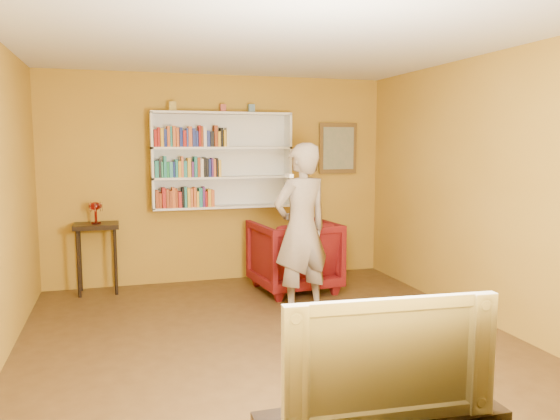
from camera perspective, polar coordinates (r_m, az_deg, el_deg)
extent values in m
cube|color=#432D15|center=(5.15, -0.84, -14.37)|extent=(5.30, 5.80, 0.12)
cube|color=#A0731D|center=(7.27, -6.27, 3.25)|extent=(5.30, 0.04, 2.70)
cube|color=#A0731D|center=(2.51, 14.98, -3.81)|extent=(5.30, 0.04, 2.70)
cube|color=#A0731D|center=(5.85, 21.06, 1.96)|extent=(0.04, 5.80, 2.70)
cube|color=silver|center=(4.89, -0.90, 17.79)|extent=(5.30, 5.80, 0.06)
cube|color=silver|center=(7.22, -6.24, 5.21)|extent=(1.80, 0.03, 1.20)
cube|color=silver|center=(6.98, -13.23, 5.01)|extent=(0.03, 0.28, 1.20)
cube|color=silver|center=(7.30, 0.82, 5.27)|extent=(0.03, 0.28, 1.20)
cube|color=silver|center=(7.13, -5.99, 0.36)|extent=(1.80, 0.28, 0.03)
cube|color=silver|center=(7.10, -6.03, 3.41)|extent=(1.80, 0.28, 0.03)
cube|color=silver|center=(7.09, -6.07, 6.48)|extent=(1.80, 0.28, 0.03)
cube|color=silver|center=(7.10, -6.11, 10.03)|extent=(1.80, 0.28, 0.03)
cube|color=brown|center=(6.97, -12.73, 1.11)|extent=(0.04, 0.17, 0.22)
cube|color=brown|center=(6.98, -12.41, 0.99)|extent=(0.03, 0.17, 0.19)
cube|color=maroon|center=(6.98, -12.06, 1.27)|extent=(0.04, 0.18, 0.25)
cube|color=brown|center=(6.98, -11.68, 1.21)|extent=(0.04, 0.16, 0.24)
cube|color=brown|center=(6.98, -11.38, 1.13)|extent=(0.03, 0.16, 0.22)
cube|color=#C55827|center=(6.97, -11.08, 1.28)|extent=(0.04, 0.15, 0.25)
cube|color=brown|center=(7.00, -10.80, 1.25)|extent=(0.03, 0.18, 0.24)
cube|color=maroon|center=(7.00, -10.46, 1.10)|extent=(0.04, 0.17, 0.20)
cube|color=black|center=(6.98, -10.15, 1.31)|extent=(0.03, 0.14, 0.25)
cube|color=#217C78|center=(6.99, -9.87, 1.34)|extent=(0.03, 0.15, 0.26)
cube|color=gold|center=(7.00, -9.55, 1.30)|extent=(0.03, 0.15, 0.24)
cube|color=#C55827|center=(7.00, -9.26, 1.27)|extent=(0.03, 0.14, 0.24)
cube|color=#C55827|center=(7.01, -8.95, 1.35)|extent=(0.03, 0.17, 0.25)
cube|color=gold|center=(7.02, -8.66, 1.14)|extent=(0.03, 0.16, 0.20)
cube|color=#217C78|center=(7.02, -8.35, 1.33)|extent=(0.04, 0.15, 0.24)
cube|color=#502164|center=(7.02, -8.03, 1.39)|extent=(0.03, 0.14, 0.26)
cube|color=maroon|center=(7.03, -7.78, 1.17)|extent=(0.03, 0.16, 0.20)
cube|color=gold|center=(7.04, -7.47, 1.29)|extent=(0.04, 0.16, 0.23)
cube|color=#C55827|center=(7.06, -7.14, 1.25)|extent=(0.04, 0.18, 0.21)
cube|color=#217C78|center=(6.94, -12.79, 4.17)|extent=(0.04, 0.16, 0.21)
cube|color=black|center=(6.94, -12.47, 4.28)|extent=(0.03, 0.16, 0.23)
cube|color=#1B7A41|center=(6.95, -12.24, 4.14)|extent=(0.02, 0.16, 0.20)
cube|color=#217C78|center=(6.94, -11.95, 4.43)|extent=(0.03, 0.14, 0.26)
cube|color=#1B7A41|center=(6.95, -11.68, 4.14)|extent=(0.03, 0.17, 0.19)
cube|color=#217C78|center=(6.96, -11.36, 4.15)|extent=(0.04, 0.18, 0.19)
cube|color=navy|center=(6.95, -11.05, 4.16)|extent=(0.02, 0.14, 0.19)
cube|color=#217C78|center=(6.97, -10.80, 4.29)|extent=(0.03, 0.17, 0.22)
cube|color=gold|center=(6.97, -10.49, 4.22)|extent=(0.03, 0.17, 0.20)
cube|color=#C55827|center=(6.97, -10.23, 4.48)|extent=(0.03, 0.18, 0.26)
cube|color=#217C78|center=(6.97, -9.91, 4.23)|extent=(0.04, 0.16, 0.20)
cube|color=gold|center=(6.98, -9.53, 4.40)|extent=(0.04, 0.17, 0.24)
cube|color=#502164|center=(6.98, -9.18, 4.21)|extent=(0.03, 0.16, 0.19)
cube|color=#217C78|center=(6.99, -8.87, 4.48)|extent=(0.04, 0.17, 0.26)
cube|color=brown|center=(6.99, -8.54, 4.44)|extent=(0.03, 0.15, 0.24)
cube|color=silver|center=(7.00, -8.23, 4.39)|extent=(0.04, 0.17, 0.23)
cube|color=black|center=(7.00, -7.93, 4.47)|extent=(0.03, 0.15, 0.25)
cube|color=black|center=(7.02, -7.70, 4.42)|extent=(0.03, 0.19, 0.24)
cube|color=navy|center=(7.01, -7.40, 4.38)|extent=(0.03, 0.15, 0.22)
cube|color=#502164|center=(7.02, -7.16, 4.45)|extent=(0.02, 0.17, 0.24)
cube|color=#C55827|center=(7.02, -6.92, 4.39)|extent=(0.03, 0.16, 0.23)
cube|color=black|center=(7.03, -6.66, 4.45)|extent=(0.02, 0.16, 0.24)
cube|color=gold|center=(7.03, -6.38, 4.36)|extent=(0.03, 0.14, 0.21)
cube|color=maroon|center=(6.95, -12.92, 7.32)|extent=(0.04, 0.19, 0.21)
cube|color=maroon|center=(6.94, -12.60, 7.44)|extent=(0.03, 0.18, 0.24)
cube|color=gold|center=(6.93, -12.26, 7.41)|extent=(0.04, 0.15, 0.23)
cube|color=navy|center=(6.95, -11.94, 7.37)|extent=(0.03, 0.17, 0.22)
cube|color=#C55827|center=(6.95, -11.62, 7.53)|extent=(0.03, 0.16, 0.25)
cube|color=#217C78|center=(6.94, -11.35, 7.52)|extent=(0.02, 0.14, 0.25)
cube|color=#C55827|center=(6.96, -11.05, 7.55)|extent=(0.04, 0.17, 0.26)
cube|color=#C55827|center=(6.95, -10.70, 7.47)|extent=(0.03, 0.15, 0.23)
cube|color=navy|center=(6.97, -10.37, 7.49)|extent=(0.04, 0.19, 0.24)
cube|color=maroon|center=(6.97, -10.00, 7.35)|extent=(0.04, 0.17, 0.20)
cube|color=navy|center=(6.96, -9.70, 7.47)|extent=(0.02, 0.14, 0.23)
cube|color=#C55827|center=(6.98, -9.43, 7.56)|extent=(0.04, 0.18, 0.25)
cube|color=navy|center=(6.99, -9.06, 7.48)|extent=(0.04, 0.19, 0.23)
cube|color=navy|center=(7.00, -8.74, 7.35)|extent=(0.03, 0.19, 0.20)
cube|color=maroon|center=(6.99, -8.46, 7.64)|extent=(0.02, 0.16, 0.27)
cube|color=brown|center=(6.99, -8.21, 7.61)|extent=(0.02, 0.14, 0.26)
cube|color=silver|center=(7.00, -7.93, 7.55)|extent=(0.04, 0.17, 0.24)
cube|color=navy|center=(7.02, -7.58, 7.39)|extent=(0.04, 0.18, 0.20)
cube|color=black|center=(7.02, -7.20, 7.35)|extent=(0.04, 0.17, 0.19)
cube|color=brown|center=(7.02, -6.80, 7.67)|extent=(0.04, 0.17, 0.27)
cube|color=gold|center=(7.03, -6.45, 7.37)|extent=(0.03, 0.15, 0.19)
cube|color=black|center=(7.05, -6.21, 7.55)|extent=(0.03, 0.19, 0.24)
cube|color=gold|center=(7.04, -5.87, 7.45)|extent=(0.03, 0.16, 0.21)
cube|color=silver|center=(7.06, -5.59, 7.54)|extent=(0.03, 0.18, 0.23)
cube|color=#A5892F|center=(7.02, -11.17, 10.57)|extent=(0.09, 0.09, 0.12)
cube|color=#9B4033|center=(7.11, -5.98, 10.54)|extent=(0.07, 0.07, 0.10)
cube|color=slate|center=(7.18, -3.01, 10.56)|extent=(0.08, 0.08, 0.11)
cube|color=#543A18|center=(7.67, 6.06, 6.43)|extent=(0.55, 0.04, 0.70)
cube|color=gray|center=(7.65, 6.13, 6.43)|extent=(0.45, 0.02, 0.58)
cylinder|color=black|center=(6.88, -20.31, -5.35)|extent=(0.04, 0.04, 0.80)
cylinder|color=black|center=(6.86, -16.80, -5.24)|extent=(0.04, 0.04, 0.80)
cylinder|color=black|center=(7.17, -20.16, -4.84)|extent=(0.04, 0.04, 0.80)
cylinder|color=black|center=(7.16, -16.80, -4.74)|extent=(0.04, 0.04, 0.80)
cube|color=black|center=(6.94, -18.65, -1.57)|extent=(0.52, 0.40, 0.06)
cylinder|color=maroon|center=(6.94, -18.67, -1.26)|extent=(0.11, 0.11, 0.02)
cylinder|color=maroon|center=(6.93, -18.69, -0.60)|extent=(0.03, 0.03, 0.14)
ellipsoid|color=maroon|center=(6.91, -18.73, 0.39)|extent=(0.15, 0.15, 0.10)
cylinder|color=#FFE6AE|center=(6.91, -18.10, 0.36)|extent=(0.01, 0.01, 0.11)
cylinder|color=#FFE6AE|center=(6.96, -18.27, 0.40)|extent=(0.01, 0.01, 0.11)
cylinder|color=#FFE6AE|center=(6.99, -18.71, 0.41)|extent=(0.01, 0.01, 0.11)
cylinder|color=#FFE6AE|center=(6.97, -19.15, 0.37)|extent=(0.01, 0.01, 0.11)
cylinder|color=#FFE6AE|center=(6.92, -19.35, 0.32)|extent=(0.01, 0.01, 0.11)
cylinder|color=#FFE6AE|center=(6.86, -19.19, 0.27)|extent=(0.01, 0.01, 0.11)
cylinder|color=#FFE6AE|center=(6.84, -18.75, 0.27)|extent=(0.01, 0.01, 0.11)
cylinder|color=#FFE6AE|center=(6.86, -18.30, 0.31)|extent=(0.01, 0.01, 0.11)
imported|color=#47050A|center=(6.77, 1.46, -4.75)|extent=(1.04, 1.06, 0.88)
imported|color=#7D6C5C|center=(5.77, 2.24, -2.04)|extent=(0.76, 0.60, 1.82)
cube|color=silver|center=(5.27, 0.97, 3.61)|extent=(0.04, 0.15, 0.04)
imported|color=black|center=(2.87, 10.69, -14.47)|extent=(1.09, 0.22, 0.62)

